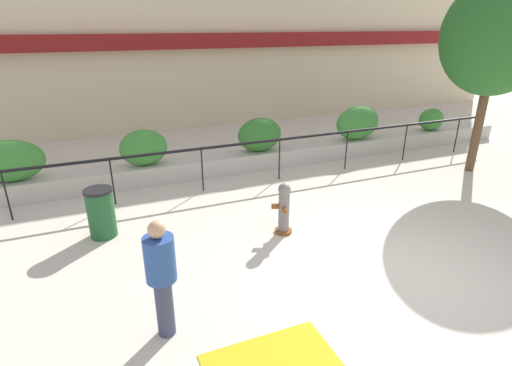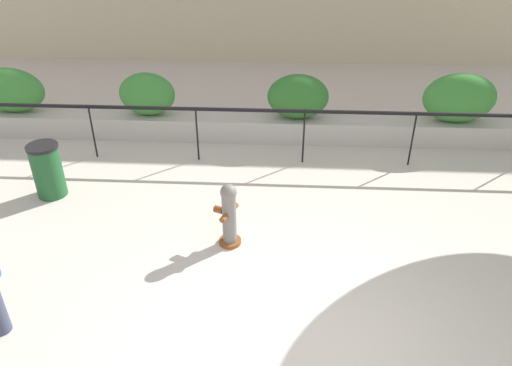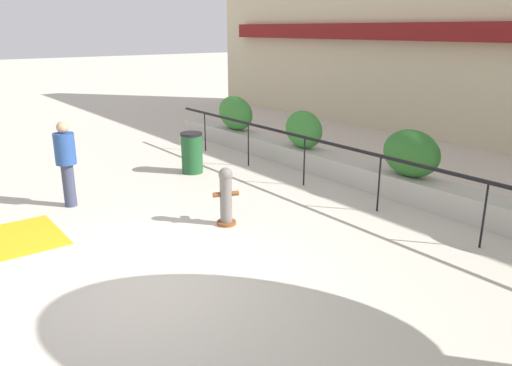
{
  "view_description": "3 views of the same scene",
  "coord_description": "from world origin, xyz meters",
  "views": [
    {
      "loc": [
        -4.49,
        -4.31,
        3.98
      ],
      "look_at": [
        -1.14,
        3.8,
        0.46
      ],
      "focal_mm": 28.0,
      "sensor_mm": 36.0,
      "label": 1
    },
    {
      "loc": [
        -0.46,
        -4.13,
        4.93
      ],
      "look_at": [
        -0.85,
        2.98,
        0.62
      ],
      "focal_mm": 35.0,
      "sensor_mm": 36.0,
      "label": 2
    },
    {
      "loc": [
        5.92,
        -2.57,
        3.44
      ],
      "look_at": [
        -1.19,
        2.81,
        0.68
      ],
      "focal_mm": 35.0,
      "sensor_mm": 36.0,
      "label": 3
    }
  ],
  "objects": [
    {
      "name": "hedge_bush_3",
      "position": [
        3.28,
        6.0,
        1.03
      ],
      "size": [
        1.53,
        0.7,
        1.07
      ],
      "primitive_type": "ellipsoid",
      "color": "#387F33",
      "rests_on": "planter_wall_low"
    },
    {
      "name": "ground_plane",
      "position": [
        0.0,
        0.0,
        0.0
      ],
      "size": [
        120.0,
        120.0,
        0.0
      ],
      "primitive_type": "plane",
      "color": "beige"
    },
    {
      "name": "planter_wall_low",
      "position": [
        0.0,
        6.0,
        0.25
      ],
      "size": [
        18.0,
        0.7,
        0.5
      ],
      "primitive_type": "cube",
      "color": "#B7B2A8",
      "rests_on": "ground"
    },
    {
      "name": "hedge_bush_2",
      "position": [
        -0.11,
        6.0,
        0.99
      ],
      "size": [
        1.32,
        0.7,
        0.98
      ],
      "primitive_type": "ellipsoid",
      "color": "#2D6B28",
      "rests_on": "planter_wall_low"
    },
    {
      "name": "building_facade",
      "position": [
        0.0,
        11.98,
        3.99
      ],
      "size": [
        30.0,
        1.36,
        8.0
      ],
      "color": "beige",
      "rests_on": "ground"
    },
    {
      "name": "fire_hydrant",
      "position": [
        -1.22,
        2.15,
        0.55
      ],
      "size": [
        0.48,
        0.47,
        1.08
      ],
      "color": "brown",
      "rests_on": "ground"
    },
    {
      "name": "fence_railing_segment",
      "position": [
        -0.0,
        4.9,
        1.02
      ],
      "size": [
        15.0,
        0.05,
        1.15
      ],
      "color": "black",
      "rests_on": "ground"
    },
    {
      "name": "hedge_bush_1",
      "position": [
        -3.39,
        6.0,
        0.98
      ],
      "size": [
        1.23,
        0.61,
        0.96
      ],
      "primitive_type": "ellipsoid",
      "color": "#387F33",
      "rests_on": "planter_wall_low"
    },
    {
      "name": "pedestrian",
      "position": [
        -3.96,
        0.19,
        0.99
      ],
      "size": [
        0.47,
        0.47,
        1.73
      ],
      "color": "#383D56",
      "rests_on": "ground"
    },
    {
      "name": "street_tree",
      "position": [
        5.43,
        3.42,
        3.67
      ],
      "size": [
        2.91,
        2.62,
        5.21
      ],
      "color": "brown",
      "rests_on": "ground"
    },
    {
      "name": "hedge_bush_0",
      "position": [
        -6.45,
        6.0,
        1.01
      ],
      "size": [
        1.57,
        0.59,
        1.01
      ],
      "primitive_type": "ellipsoid",
      "color": "#387F33",
      "rests_on": "planter_wall_low"
    },
    {
      "name": "trash_bin",
      "position": [
        -4.61,
        3.41,
        0.51
      ],
      "size": [
        0.55,
        0.55,
        1.01
      ],
      "color": "#1E5128",
      "rests_on": "ground"
    },
    {
      "name": "hedge_bush_4",
      "position": [
        6.36,
        6.0,
        0.88
      ],
      "size": [
        0.94,
        0.66,
        0.76
      ],
      "primitive_type": "ellipsoid",
      "color": "#387F33",
      "rests_on": "planter_wall_low"
    }
  ]
}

